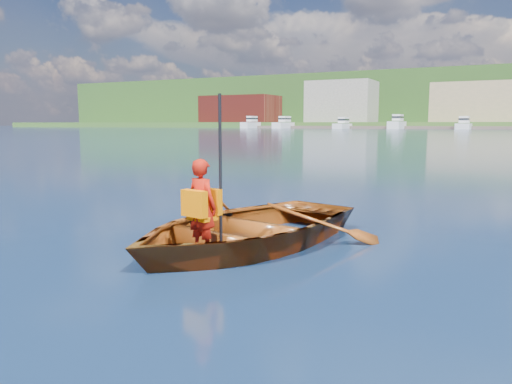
% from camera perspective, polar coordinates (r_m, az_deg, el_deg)
% --- Properties ---
extents(ground, '(600.00, 600.00, 0.00)m').
position_cam_1_polar(ground, '(5.87, 7.89, -7.95)').
color(ground, '#12293F').
rests_on(ground, ground).
extents(rowboat, '(3.49, 4.27, 0.78)m').
position_cam_1_polar(rowboat, '(6.54, -1.30, -4.10)').
color(rowboat, brown).
rests_on(rowboat, ground).
extents(child_paddler, '(0.45, 0.40, 1.82)m').
position_cam_1_polar(child_paddler, '(5.72, -6.16, -1.59)').
color(child_paddler, '#A81409').
rests_on(child_paddler, ground).
extents(shoreline, '(400.00, 140.00, 22.00)m').
position_cam_1_polar(shoreline, '(242.14, 26.45, 9.10)').
color(shoreline, '#405823').
rests_on(shoreline, ground).
extents(waterfront_buildings, '(202.00, 16.00, 14.00)m').
position_cam_1_polar(waterfront_buildings, '(170.74, 23.65, 9.26)').
color(waterfront_buildings, maroon).
rests_on(waterfront_buildings, ground).
extents(marina_yachts, '(140.26, 13.16, 4.44)m').
position_cam_1_polar(marina_yachts, '(148.86, 23.79, 7.11)').
color(marina_yachts, silver).
rests_on(marina_yachts, ground).
extents(hillside_trees, '(285.88, 81.87, 24.34)m').
position_cam_1_polar(hillside_trees, '(246.84, 24.99, 11.08)').
color(hillside_trees, '#382314').
rests_on(hillside_trees, ground).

